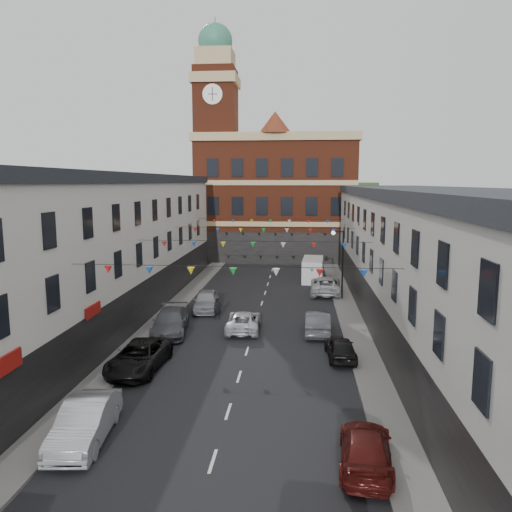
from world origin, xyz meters
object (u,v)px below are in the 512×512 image
(car_left_b, at_px, (85,422))
(car_right_f, at_px, (326,285))
(moving_car, at_px, (243,321))
(car_left_e, at_px, (206,301))
(car_left_c, at_px, (139,357))
(car_right_c, at_px, (366,449))
(pedestrian, at_px, (217,309))
(car_left_d, at_px, (170,322))
(white_van, at_px, (313,270))
(street_lamp, at_px, (340,255))
(car_right_d, at_px, (341,348))
(car_right_e, at_px, (317,322))

(car_left_b, height_order, car_right_f, car_right_f)
(moving_car, bearing_deg, car_left_e, -57.42)
(car_left_c, xyz_separation_m, car_right_f, (11.00, 19.55, 0.07))
(car_right_c, distance_m, pedestrian, 20.43)
(car_left_d, distance_m, white_van, 21.52)
(car_right_c, xyz_separation_m, pedestrian, (-8.41, 18.62, 0.15))
(car_right_c, xyz_separation_m, white_van, (-1.00, 34.00, 0.49))
(car_right_c, distance_m, white_van, 34.02)
(street_lamp, bearing_deg, car_left_e, -156.34)
(street_lamp, relative_size, car_left_b, 1.23)
(car_right_d, distance_m, pedestrian, 11.42)
(car_left_e, relative_size, car_right_e, 1.02)
(car_right_d, height_order, pedestrian, pedestrian)
(car_right_d, height_order, car_right_e, car_right_e)
(car_right_e, relative_size, moving_car, 0.97)
(car_left_b, relative_size, car_right_d, 1.27)
(car_left_b, distance_m, pedestrian, 17.96)
(car_left_d, height_order, pedestrian, pedestrian)
(car_left_d, distance_m, car_right_d, 11.72)
(car_left_e, xyz_separation_m, car_right_c, (9.71, -21.10, -0.15))
(white_van, bearing_deg, pedestrian, -112.04)
(car_left_b, relative_size, car_right_e, 1.05)
(car_left_e, height_order, car_right_d, car_left_e)
(car_left_c, height_order, pedestrian, pedestrian)
(street_lamp, height_order, car_left_e, street_lamp)
(car_left_b, distance_m, car_left_d, 14.14)
(moving_car, distance_m, white_van, 18.70)
(car_left_c, distance_m, car_right_f, 22.43)
(street_lamp, xyz_separation_m, car_right_e, (-2.20, -9.99, -3.14))
(street_lamp, bearing_deg, pedestrian, -142.75)
(car_left_d, bearing_deg, pedestrian, 47.29)
(car_right_c, bearing_deg, moving_car, -63.30)
(car_left_d, xyz_separation_m, pedestrian, (2.59, 3.68, 0.02))
(car_right_d, relative_size, pedestrian, 2.38)
(car_right_c, bearing_deg, white_van, -82.69)
(car_left_d, bearing_deg, car_right_f, 42.06)
(car_left_e, xyz_separation_m, car_right_f, (9.71, 6.78, -0.00))
(car_left_e, distance_m, car_right_e, 10.06)
(pedestrian, bearing_deg, car_right_c, -79.46)
(car_left_e, bearing_deg, white_van, 49.67)
(car_right_c, bearing_deg, car_left_e, -59.66)
(car_right_e, height_order, moving_car, car_right_e)
(white_van, bearing_deg, car_right_f, -77.01)
(car_right_f, bearing_deg, car_left_e, 37.34)
(car_right_c, distance_m, moving_car, 17.19)
(car_left_e, relative_size, pedestrian, 2.92)
(car_left_c, relative_size, moving_car, 1.11)
(street_lamp, height_order, white_van, street_lamp)
(pedestrian, bearing_deg, car_right_e, -34.84)
(car_left_b, xyz_separation_m, car_right_c, (10.71, -0.81, -0.14))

